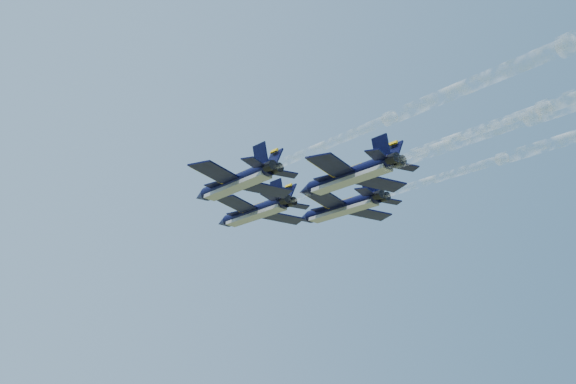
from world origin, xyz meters
name	(u,v)px	position (x,y,z in m)	size (l,w,h in m)	color
jet_lead	(254,212)	(-0.01, 12.89, 106.82)	(13.49, 17.95, 3.86)	black
jet_left	(235,183)	(-7.03, 1.82, 106.82)	(13.49, 17.95, 3.86)	black
jet_right	(341,208)	(9.70, 5.98, 106.82)	(13.49, 17.95, 3.86)	black
jet_slot	(348,176)	(3.98, -6.02, 106.82)	(13.49, 17.95, 3.86)	black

